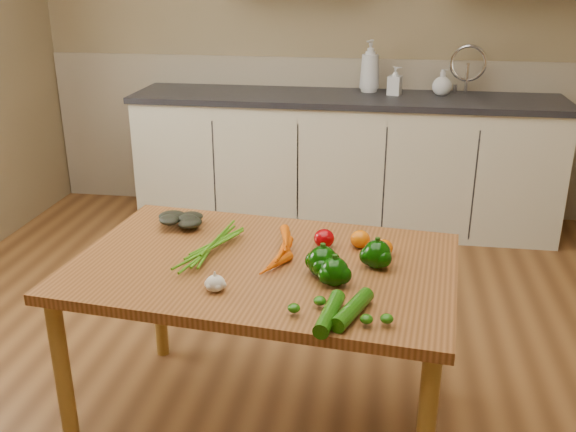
{
  "coord_description": "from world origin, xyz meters",
  "views": [
    {
      "loc": [
        0.47,
        -2.06,
        1.69
      ],
      "look_at": [
        0.12,
        0.21,
        0.8
      ],
      "focal_mm": 40.0,
      "sensor_mm": 36.0,
      "label": 1
    }
  ],
  "objects_px": {
    "carrot_bunch": "(259,248)",
    "zucchini_a": "(352,309)",
    "soap_bottle_c": "(442,82)",
    "leafy_greens": "(179,216)",
    "pepper_c": "(334,272)",
    "soap_bottle_b": "(395,81)",
    "garlic_bulb": "(215,283)",
    "pepper_a": "(323,262)",
    "zucchini_b": "(330,313)",
    "tomato_b": "(360,239)",
    "soap_bottle_a": "(370,66)",
    "table": "(264,282)",
    "tomato_a": "(324,238)",
    "tomato_c": "(383,248)",
    "pepper_b": "(377,254)"
  },
  "relations": [
    {
      "from": "table",
      "to": "soap_bottle_b",
      "type": "bearing_deg",
      "value": 84.67
    },
    {
      "from": "carrot_bunch",
      "to": "leafy_greens",
      "type": "bearing_deg",
      "value": 154.47
    },
    {
      "from": "carrot_bunch",
      "to": "pepper_a",
      "type": "xyz_separation_m",
      "value": [
        0.24,
        -0.12,
        0.02
      ]
    },
    {
      "from": "soap_bottle_a",
      "to": "zucchini_b",
      "type": "distance_m",
      "value": 2.77
    },
    {
      "from": "zucchini_b",
      "to": "table",
      "type": "bearing_deg",
      "value": 126.09
    },
    {
      "from": "soap_bottle_b",
      "to": "tomato_b",
      "type": "bearing_deg",
      "value": -167.62
    },
    {
      "from": "table",
      "to": "zucchini_a",
      "type": "relative_size",
      "value": 6.52
    },
    {
      "from": "garlic_bulb",
      "to": "tomato_c",
      "type": "xyz_separation_m",
      "value": [
        0.53,
        0.35,
        0.0
      ]
    },
    {
      "from": "pepper_c",
      "to": "pepper_a",
      "type": "bearing_deg",
      "value": 126.67
    },
    {
      "from": "soap_bottle_b",
      "to": "tomato_c",
      "type": "distance_m",
      "value": 2.18
    },
    {
      "from": "soap_bottle_a",
      "to": "pepper_a",
      "type": "relative_size",
      "value": 3.28
    },
    {
      "from": "pepper_b",
      "to": "tomato_c",
      "type": "bearing_deg",
      "value": 77.36
    },
    {
      "from": "soap_bottle_a",
      "to": "soap_bottle_b",
      "type": "bearing_deg",
      "value": -10.7
    },
    {
      "from": "pepper_a",
      "to": "tomato_c",
      "type": "relative_size",
      "value": 1.54
    },
    {
      "from": "zucchini_a",
      "to": "zucchini_b",
      "type": "distance_m",
      "value": 0.07
    },
    {
      "from": "carrot_bunch",
      "to": "pepper_c",
      "type": "height_order",
      "value": "pepper_c"
    },
    {
      "from": "pepper_c",
      "to": "garlic_bulb",
      "type": "bearing_deg",
      "value": -164.85
    },
    {
      "from": "soap_bottle_c",
      "to": "tomato_c",
      "type": "bearing_deg",
      "value": 171.27
    },
    {
      "from": "table",
      "to": "soap_bottle_c",
      "type": "xyz_separation_m",
      "value": [
        0.75,
        2.33,
        0.35
      ]
    },
    {
      "from": "soap_bottle_c",
      "to": "tomato_c",
      "type": "xyz_separation_m",
      "value": [
        -0.34,
        -2.22,
        -0.24
      ]
    },
    {
      "from": "soap_bottle_a",
      "to": "leafy_greens",
      "type": "height_order",
      "value": "soap_bottle_a"
    },
    {
      "from": "pepper_c",
      "to": "tomato_a",
      "type": "relative_size",
      "value": 1.24
    },
    {
      "from": "garlic_bulb",
      "to": "tomato_b",
      "type": "height_order",
      "value": "tomato_b"
    },
    {
      "from": "garlic_bulb",
      "to": "zucchini_a",
      "type": "xyz_separation_m",
      "value": [
        0.44,
        -0.1,
        -0.0
      ]
    },
    {
      "from": "soap_bottle_a",
      "to": "zucchini_b",
      "type": "height_order",
      "value": "soap_bottle_a"
    },
    {
      "from": "pepper_c",
      "to": "zucchini_b",
      "type": "xyz_separation_m",
      "value": [
        0.01,
        -0.23,
        -0.02
      ]
    },
    {
      "from": "table",
      "to": "pepper_b",
      "type": "bearing_deg",
      "value": 7.96
    },
    {
      "from": "soap_bottle_c",
      "to": "leafy_greens",
      "type": "height_order",
      "value": "soap_bottle_c"
    },
    {
      "from": "leafy_greens",
      "to": "tomato_c",
      "type": "distance_m",
      "value": 0.83
    },
    {
      "from": "tomato_c",
      "to": "tomato_b",
      "type": "bearing_deg",
      "value": 144.52
    },
    {
      "from": "tomato_c",
      "to": "leafy_greens",
      "type": "bearing_deg",
      "value": 169.57
    },
    {
      "from": "tomato_a",
      "to": "zucchini_a",
      "type": "bearing_deg",
      "value": -74.78
    },
    {
      "from": "pepper_a",
      "to": "zucchini_b",
      "type": "xyz_separation_m",
      "value": [
        0.05,
        -0.29,
        -0.03
      ]
    },
    {
      "from": "soap_bottle_a",
      "to": "tomato_b",
      "type": "bearing_deg",
      "value": -70.45
    },
    {
      "from": "soap_bottle_a",
      "to": "pepper_c",
      "type": "relative_size",
      "value": 3.61
    },
    {
      "from": "soap_bottle_b",
      "to": "garlic_bulb",
      "type": "height_order",
      "value": "soap_bottle_b"
    },
    {
      "from": "tomato_b",
      "to": "zucchini_a",
      "type": "xyz_separation_m",
      "value": [
        0.0,
        -0.51,
        -0.01
      ]
    },
    {
      "from": "leafy_greens",
      "to": "pepper_a",
      "type": "bearing_deg",
      "value": -29.22
    },
    {
      "from": "tomato_a",
      "to": "zucchini_a",
      "type": "relative_size",
      "value": 0.35
    },
    {
      "from": "table",
      "to": "zucchini_a",
      "type": "height_order",
      "value": "zucchini_a"
    },
    {
      "from": "soap_bottle_a",
      "to": "soap_bottle_b",
      "type": "xyz_separation_m",
      "value": [
        0.17,
        -0.09,
        -0.08
      ]
    },
    {
      "from": "carrot_bunch",
      "to": "zucchini_a",
      "type": "height_order",
      "value": "carrot_bunch"
    },
    {
      "from": "pepper_b",
      "to": "tomato_b",
      "type": "height_order",
      "value": "pepper_b"
    },
    {
      "from": "leafy_greens",
      "to": "pepper_b",
      "type": "height_order",
      "value": "pepper_b"
    },
    {
      "from": "soap_bottle_b",
      "to": "zucchini_b",
      "type": "relative_size",
      "value": 0.84
    },
    {
      "from": "garlic_bulb",
      "to": "tomato_a",
      "type": "distance_m",
      "value": 0.51
    },
    {
      "from": "soap_bottle_a",
      "to": "tomato_b",
      "type": "xyz_separation_m",
      "value": [
        0.06,
        -2.2,
        -0.32
      ]
    },
    {
      "from": "soap_bottle_b",
      "to": "garlic_bulb",
      "type": "distance_m",
      "value": 2.59
    },
    {
      "from": "table",
      "to": "zucchini_b",
      "type": "distance_m",
      "value": 0.47
    },
    {
      "from": "soap_bottle_c",
      "to": "pepper_c",
      "type": "distance_m",
      "value": 2.53
    }
  ]
}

